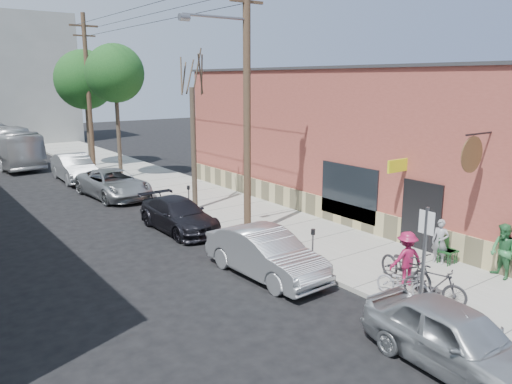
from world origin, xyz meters
TOP-DOWN VIEW (x-y plane):
  - ground at (0.00, 0.00)m, footprint 120.00×120.00m
  - sidewalk at (4.25, 11.00)m, footprint 4.50×58.00m
  - cafe_building at (8.99, 4.99)m, footprint 6.60×20.20m
  - sign_post at (2.35, -4.02)m, footprint 0.07×0.45m
  - parking_meter_near at (2.25, 0.03)m, footprint 0.14×0.14m
  - parking_meter_far at (2.25, 8.28)m, footprint 0.14×0.14m
  - utility_pole_near at (2.39, 3.96)m, footprint 3.57×0.28m
  - utility_pole_far at (2.45, 21.78)m, footprint 1.80×0.28m
  - tree_bare at (2.80, 8.69)m, footprint 0.24×0.24m
  - tree_leafy_mid at (2.80, 17.86)m, footprint 3.42×3.42m
  - tree_leafy_far at (2.80, 23.46)m, footprint 4.00×4.00m
  - patio_chair_a at (6.04, -2.44)m, footprint 0.55×0.55m
  - patio_chair_b at (5.92, -2.44)m, footprint 0.59×0.59m
  - patron_grey at (5.80, -2.25)m, footprint 0.49×0.62m
  - patron_green at (6.20, -4.13)m, footprint 0.92×1.01m
  - cyclist at (3.41, -2.73)m, footprint 1.18×0.88m
  - cyclist_bike at (3.41, -2.73)m, footprint 1.12×2.20m
  - parked_bike_a at (3.00, -3.98)m, footprint 0.95×1.80m
  - parked_bike_b at (2.65, -3.24)m, footprint 0.90×1.67m
  - car_0 at (0.80, -5.99)m, footprint 2.01×4.37m
  - car_1 at (0.71, 0.53)m, footprint 1.77×4.60m
  - car_2 at (0.80, 6.50)m, footprint 1.90×4.53m
  - car_3 at (0.80, 13.76)m, footprint 2.76×5.39m
  - car_4 at (0.47, 19.35)m, footprint 1.90×4.99m
  - bus at (-1.73, 27.93)m, footprint 3.13×10.06m

SIDE VIEW (x-z plane):
  - ground at x=0.00m, z-range 0.00..0.00m
  - sidewalk at x=4.25m, z-range 0.00..0.15m
  - parked_bike_b at x=2.65m, z-range 0.15..0.98m
  - patio_chair_a at x=6.04m, z-range 0.15..1.03m
  - patio_chair_b at x=5.92m, z-range 0.15..1.03m
  - car_2 at x=0.80m, z-range 0.00..1.31m
  - parked_bike_a at x=3.00m, z-range 0.15..1.19m
  - cyclist_bike at x=3.41m, z-range 0.15..1.25m
  - car_0 at x=0.80m, z-range 0.00..1.45m
  - car_3 at x=0.80m, z-range 0.00..1.46m
  - car_1 at x=0.71m, z-range 0.00..1.49m
  - car_4 at x=0.47m, z-range 0.00..1.63m
  - patron_grey at x=5.80m, z-range 0.15..1.63m
  - cyclist at x=3.41m, z-range 0.15..1.78m
  - parking_meter_near at x=2.25m, z-range 0.36..1.60m
  - parking_meter_far at x=2.25m, z-range 0.36..1.60m
  - patron_green at x=6.20m, z-range 0.15..1.85m
  - bus at x=-1.73m, z-range 0.00..2.76m
  - sign_post at x=2.35m, z-range 0.43..3.23m
  - tree_bare at x=2.80m, z-range 0.15..5.73m
  - cafe_building at x=8.99m, z-range 0.00..6.61m
  - utility_pole_far at x=2.45m, z-range 0.34..10.34m
  - utility_pole_near at x=2.39m, z-range 0.41..10.41m
  - tree_leafy_far at x=2.80m, z-range 2.07..9.95m
  - tree_leafy_mid at x=2.80m, z-range 2.39..10.36m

